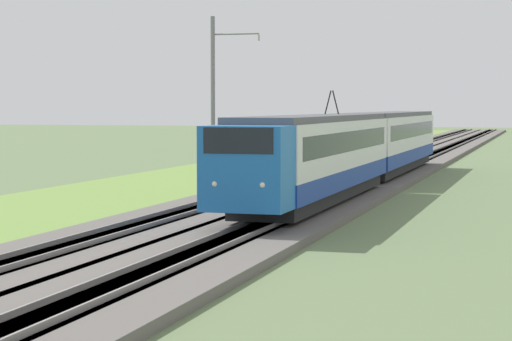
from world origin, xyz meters
TOP-DOWN VIEW (x-y plane):
  - ballast_main at (50.00, 0.00)m, footprint 240.00×4.40m
  - ballast_adjacent at (50.00, -4.07)m, footprint 240.00×4.40m
  - track_main at (50.00, 0.00)m, footprint 240.00×1.57m
  - track_adjacent at (50.00, -4.07)m, footprint 240.00×1.57m
  - grass_verge at (50.00, 6.97)m, footprint 240.00×9.54m
  - passenger_train at (45.65, -4.07)m, footprint 41.87×2.92m
  - catenary_mast_mid at (41.71, 2.62)m, footprint 0.22×2.56m

SIDE VIEW (x-z plane):
  - grass_verge at x=50.00m, z-range 0.00..0.12m
  - ballast_main at x=50.00m, z-range 0.00..0.30m
  - ballast_adjacent at x=50.00m, z-range 0.00..0.30m
  - track_main at x=50.00m, z-range -0.07..0.38m
  - track_adjacent at x=50.00m, z-range -0.07..0.38m
  - passenger_train at x=45.65m, z-range -0.16..4.96m
  - catenary_mast_mid at x=41.71m, z-range 0.14..9.01m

